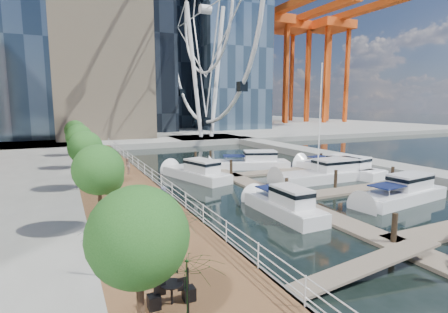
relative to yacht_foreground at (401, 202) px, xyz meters
name	(u,v)px	position (x,y,z in m)	size (l,w,h in m)	color
ground	(325,241)	(-10.84, -3.71, 0.00)	(520.00, 520.00, 0.00)	black
boardwalk	(118,190)	(-19.84, 11.29, 0.50)	(6.00, 60.00, 1.00)	brown
seawall	(154,187)	(-16.84, 11.29, 0.50)	(0.25, 60.00, 1.00)	#595954
land_far	(106,127)	(-10.84, 98.29, 0.50)	(200.00, 114.00, 1.00)	gray
breakwater	(341,159)	(9.16, 16.29, 0.50)	(4.00, 60.00, 1.00)	gray
pier	(206,139)	(3.16, 48.29, 0.50)	(14.00, 12.00, 1.00)	gray
railing	(152,175)	(-16.94, 11.29, 1.52)	(0.10, 60.00, 1.05)	white
floating_docks	(319,183)	(-2.87, 6.27, 0.49)	(16.00, 34.00, 2.60)	#6D6051
ferris_wheel	(205,10)	(3.16, 48.29, 25.92)	(5.80, 45.60, 47.80)	white
port_cranes	(295,71)	(56.83, 91.96, 20.00)	(40.00, 52.00, 38.00)	#D84C14
street_trees	(85,148)	(-22.24, 10.29, 4.29)	(2.60, 42.60, 4.60)	#3F2B1C
cafe_tables	(146,270)	(-21.24, -5.71, 1.37)	(2.50, 13.70, 0.74)	black
yacht_foreground	(401,202)	(0.00, 0.00, 0.00)	(2.52, 9.42, 2.15)	silver
pedestrian_near	(164,202)	(-18.64, 1.15, 1.94)	(0.68, 0.45, 1.88)	#545771
pedestrian_mid	(127,166)	(-18.37, 15.34, 1.79)	(0.77, 0.60, 1.58)	gray
pedestrian_far	(89,149)	(-20.74, 29.70, 1.84)	(0.98, 0.41, 1.68)	#383F47
moored_yachts	(313,181)	(-1.49, 8.83, 0.00)	(20.38, 31.31, 11.50)	silver
cafe_seating	(160,256)	(-20.87, -6.35, 2.16)	(5.44, 6.85, 2.51)	#0E3410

